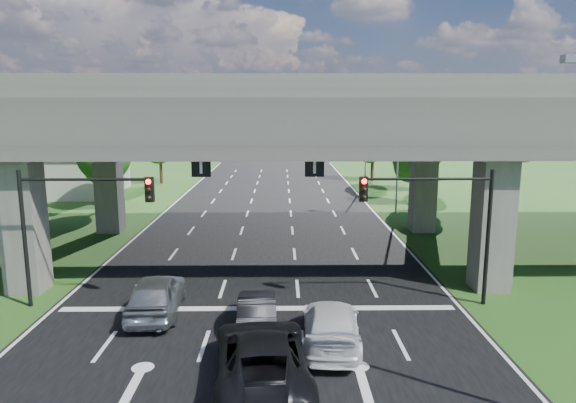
{
  "coord_description": "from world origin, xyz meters",
  "views": [
    {
      "loc": [
        1.05,
        -17.51,
        8.51
      ],
      "look_at": [
        1.38,
        9.26,
        3.7
      ],
      "focal_mm": 32.0,
      "sensor_mm": 36.0,
      "label": 1
    }
  ],
  "objects_px": {
    "streetlight_far": "(393,143)",
    "signal_right": "(440,212)",
    "signal_left": "(73,213)",
    "car_white": "(331,325)",
    "streetlight_beyond": "(363,134)",
    "car_trailing": "(262,358)",
    "car_silver": "(157,294)",
    "car_dark": "(257,310)"
  },
  "relations": [
    {
      "from": "signal_right",
      "to": "car_dark",
      "type": "bearing_deg",
      "value": -163.27
    },
    {
      "from": "signal_left",
      "to": "car_trailing",
      "type": "distance_m",
      "value": 11.06
    },
    {
      "from": "car_trailing",
      "to": "signal_right",
      "type": "bearing_deg",
      "value": -142.93
    },
    {
      "from": "signal_left",
      "to": "streetlight_far",
      "type": "relative_size",
      "value": 0.6
    },
    {
      "from": "signal_left",
      "to": "streetlight_beyond",
      "type": "height_order",
      "value": "streetlight_beyond"
    },
    {
      "from": "signal_left",
      "to": "car_dark",
      "type": "height_order",
      "value": "signal_left"
    },
    {
      "from": "streetlight_beyond",
      "to": "car_white",
      "type": "xyz_separation_m",
      "value": [
        -7.26,
        -39.93,
        -5.08
      ]
    },
    {
      "from": "streetlight_beyond",
      "to": "car_dark",
      "type": "distance_m",
      "value": 40.01
    },
    {
      "from": "car_silver",
      "to": "car_white",
      "type": "bearing_deg",
      "value": 154.38
    },
    {
      "from": "signal_left",
      "to": "car_dark",
      "type": "relative_size",
      "value": 1.43
    },
    {
      "from": "signal_left",
      "to": "streetlight_beyond",
      "type": "distance_m",
      "value": 40.3
    },
    {
      "from": "signal_left",
      "to": "car_dark",
      "type": "bearing_deg",
      "value": -16.48
    },
    {
      "from": "signal_right",
      "to": "car_white",
      "type": "height_order",
      "value": "signal_right"
    },
    {
      "from": "car_silver",
      "to": "car_white",
      "type": "height_order",
      "value": "car_silver"
    },
    {
      "from": "streetlight_far",
      "to": "car_white",
      "type": "bearing_deg",
      "value": -106.87
    },
    {
      "from": "streetlight_beyond",
      "to": "car_dark",
      "type": "xyz_separation_m",
      "value": [
        -10.03,
        -38.39,
        -5.12
      ]
    },
    {
      "from": "signal_right",
      "to": "car_silver",
      "type": "xyz_separation_m",
      "value": [
        -12.03,
        -0.94,
        -3.31
      ]
    },
    {
      "from": "signal_left",
      "to": "car_white",
      "type": "bearing_deg",
      "value": -19.94
    },
    {
      "from": "signal_right",
      "to": "car_trailing",
      "type": "xyz_separation_m",
      "value": [
        -7.4,
        -6.58,
        -3.3
      ]
    },
    {
      "from": "signal_right",
      "to": "car_trailing",
      "type": "relative_size",
      "value": 0.97
    },
    {
      "from": "car_dark",
      "to": "car_trailing",
      "type": "height_order",
      "value": "car_trailing"
    },
    {
      "from": "car_dark",
      "to": "car_white",
      "type": "xyz_separation_m",
      "value": [
        2.78,
        -1.53,
        0.04
      ]
    },
    {
      "from": "streetlight_far",
      "to": "car_silver",
      "type": "height_order",
      "value": "streetlight_far"
    },
    {
      "from": "signal_right",
      "to": "streetlight_far",
      "type": "bearing_deg",
      "value": 83.53
    },
    {
      "from": "streetlight_far",
      "to": "signal_right",
      "type": "bearing_deg",
      "value": -96.47
    },
    {
      "from": "car_dark",
      "to": "signal_right",
      "type": "bearing_deg",
      "value": -165.62
    },
    {
      "from": "signal_left",
      "to": "streetlight_far",
      "type": "height_order",
      "value": "streetlight_far"
    },
    {
      "from": "signal_left",
      "to": "streetlight_beyond",
      "type": "xyz_separation_m",
      "value": [
        17.92,
        36.06,
        1.66
      ]
    },
    {
      "from": "streetlight_beyond",
      "to": "car_trailing",
      "type": "bearing_deg",
      "value": -102.78
    },
    {
      "from": "car_silver",
      "to": "car_white",
      "type": "distance_m",
      "value": 7.63
    },
    {
      "from": "streetlight_beyond",
      "to": "car_white",
      "type": "relative_size",
      "value": 1.98
    },
    {
      "from": "signal_left",
      "to": "streetlight_beyond",
      "type": "bearing_deg",
      "value": 63.57
    },
    {
      "from": "car_dark",
      "to": "car_trailing",
      "type": "xyz_separation_m",
      "value": [
        0.36,
        -4.25,
        0.16
      ]
    },
    {
      "from": "signal_right",
      "to": "streetlight_far",
      "type": "relative_size",
      "value": 0.6
    },
    {
      "from": "car_dark",
      "to": "streetlight_far",
      "type": "bearing_deg",
      "value": -116.49
    },
    {
      "from": "car_silver",
      "to": "streetlight_far",
      "type": "bearing_deg",
      "value": -127.35
    },
    {
      "from": "car_silver",
      "to": "car_white",
      "type": "xyz_separation_m",
      "value": [
        7.05,
        -2.93,
        -0.11
      ]
    },
    {
      "from": "car_dark",
      "to": "car_white",
      "type": "distance_m",
      "value": 3.17
    },
    {
      "from": "signal_right",
      "to": "car_dark",
      "type": "xyz_separation_m",
      "value": [
        -7.76,
        -2.33,
        -3.46
      ]
    },
    {
      "from": "streetlight_far",
      "to": "car_silver",
      "type": "xyz_separation_m",
      "value": [
        -14.31,
        -21.0,
        -4.97
      ]
    },
    {
      "from": "streetlight_far",
      "to": "car_silver",
      "type": "distance_m",
      "value": 25.89
    },
    {
      "from": "streetlight_far",
      "to": "car_white",
      "type": "distance_m",
      "value": 25.51
    }
  ]
}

